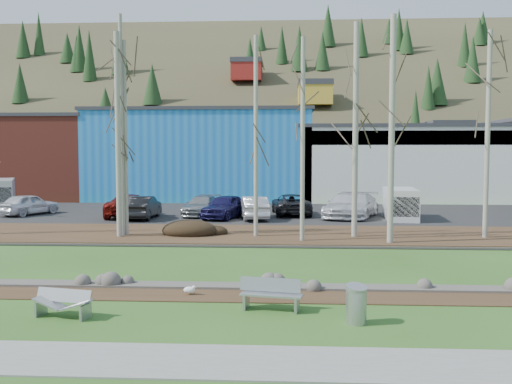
# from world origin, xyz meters

# --- Properties ---
(ground) EXTENTS (200.00, 200.00, 0.00)m
(ground) POSITION_xyz_m (0.00, 0.00, 0.00)
(ground) COLOR #2B521A
(ground) RESTS_ON ground
(footpath) EXTENTS (80.00, 2.00, 0.04)m
(footpath) POSITION_xyz_m (0.00, -3.50, 0.02)
(footpath) COLOR slate
(footpath) RESTS_ON ground
(dirt_strip) EXTENTS (80.00, 1.80, 0.03)m
(dirt_strip) POSITION_xyz_m (0.00, 2.10, 0.01)
(dirt_strip) COLOR #382616
(dirt_strip) RESTS_ON ground
(near_bank_rocks) EXTENTS (80.00, 0.80, 0.50)m
(near_bank_rocks) POSITION_xyz_m (0.00, 3.10, 0.00)
(near_bank_rocks) COLOR #47423D
(near_bank_rocks) RESTS_ON ground
(river) EXTENTS (80.00, 8.00, 0.90)m
(river) POSITION_xyz_m (0.00, 7.20, 0.00)
(river) COLOR black
(river) RESTS_ON ground
(far_bank_rocks) EXTENTS (80.00, 0.80, 0.46)m
(far_bank_rocks) POSITION_xyz_m (0.00, 11.30, 0.00)
(far_bank_rocks) COLOR #47423D
(far_bank_rocks) RESTS_ON ground
(far_bank) EXTENTS (80.00, 7.00, 0.15)m
(far_bank) POSITION_xyz_m (0.00, 14.50, 0.07)
(far_bank) COLOR #382616
(far_bank) RESTS_ON ground
(parking_lot) EXTENTS (80.00, 14.00, 0.14)m
(parking_lot) POSITION_xyz_m (0.00, 25.00, 0.07)
(parking_lot) COLOR black
(parking_lot) RESTS_ON ground
(building_brick) EXTENTS (16.32, 12.24, 7.80)m
(building_brick) POSITION_xyz_m (-24.00, 39.00, 3.91)
(building_brick) COLOR brown
(building_brick) RESTS_ON ground
(building_blue) EXTENTS (20.40, 12.24, 8.30)m
(building_blue) POSITION_xyz_m (-6.00, 39.00, 4.16)
(building_blue) COLOR #2987D5
(building_blue) RESTS_ON ground
(building_white) EXTENTS (18.36, 12.24, 6.80)m
(building_white) POSITION_xyz_m (12.00, 38.98, 3.41)
(building_white) COLOR silver
(building_white) RESTS_ON ground
(hillside) EXTENTS (160.00, 72.00, 35.00)m
(hillside) POSITION_xyz_m (0.00, 84.00, 17.50)
(hillside) COLOR #332E1E
(hillside) RESTS_ON ground
(bench_intact) EXTENTS (1.80, 0.82, 0.87)m
(bench_intact) POSITION_xyz_m (1.54, 0.59, 0.44)
(bench_intact) COLOR #A0A3A5
(bench_intact) RESTS_ON ground
(bench_damaged) EXTENTS (1.69, 0.85, 0.72)m
(bench_damaged) POSITION_xyz_m (-4.00, -0.41, 0.36)
(bench_damaged) COLOR #A0A3A5
(bench_damaged) RESTS_ON ground
(litter_bin) EXTENTS (0.70, 0.70, 0.92)m
(litter_bin) POSITION_xyz_m (3.76, -0.59, 0.46)
(litter_bin) COLOR #A0A3A5
(litter_bin) RESTS_ON ground
(seagull) EXTENTS (0.44, 0.22, 0.32)m
(seagull) POSITION_xyz_m (-1.00, 2.02, 0.18)
(seagull) COLOR gold
(seagull) RESTS_ON ground
(dirt_mound) EXTENTS (2.85, 2.01, 0.56)m
(dirt_mound) POSITION_xyz_m (-3.09, 13.91, 0.43)
(dirt_mound) COLOR black
(dirt_mound) RESTS_ON far_bank
(birch_1) EXTENTS (0.19, 0.19, 11.17)m
(birch_1) POSITION_xyz_m (-6.44, 13.53, 5.74)
(birch_1) COLOR #B7B4A4
(birch_1) RESTS_ON far_bank
(birch_2) EXTENTS (0.28, 0.28, 10.21)m
(birch_2) POSITION_xyz_m (-6.51, 13.09, 5.26)
(birch_2) COLOR #B7B4A4
(birch_2) RESTS_ON far_bank
(birch_3) EXTENTS (0.22, 0.22, 9.89)m
(birch_3) POSITION_xyz_m (-6.32, 13.70, 5.10)
(birch_3) COLOR #B7B4A4
(birch_3) RESTS_ON far_bank
(birch_4) EXTENTS (0.21, 0.21, 10.06)m
(birch_4) POSITION_xyz_m (0.37, 13.64, 5.18)
(birch_4) COLOR #B7B4A4
(birch_4) RESTS_ON far_bank
(birch_5) EXTENTS (0.22, 0.22, 9.69)m
(birch_5) POSITION_xyz_m (2.69, 12.28, 5.00)
(birch_5) COLOR #B7B4A4
(birch_5) RESTS_ON far_bank
(birch_6) EXTENTS (0.28, 0.28, 10.59)m
(birch_6) POSITION_xyz_m (6.82, 11.90, 5.44)
(birch_6) COLOR #B7B4A4
(birch_6) RESTS_ON far_bank
(birch_7) EXTENTS (0.28, 0.28, 10.68)m
(birch_7) POSITION_xyz_m (5.36, 13.76, 5.49)
(birch_7) COLOR #B7B4A4
(birch_7) RESTS_ON far_bank
(birch_8) EXTENTS (0.24, 0.24, 10.23)m
(birch_8) POSITION_xyz_m (11.87, 13.84, 5.27)
(birch_8) COLOR #B7B4A4
(birch_8) RESTS_ON far_bank
(car_0) EXTENTS (3.30, 4.57, 1.45)m
(car_0) POSITION_xyz_m (-15.63, 22.59, 0.86)
(car_0) COLOR silver
(car_0) RESTS_ON parking_lot
(car_1) EXTENTS (1.57, 4.45, 1.46)m
(car_1) POSITION_xyz_m (-7.32, 20.83, 0.87)
(car_1) COLOR black
(car_1) RESTS_ON parking_lot
(car_2) EXTENTS (3.01, 5.59, 1.49)m
(car_2) POSITION_xyz_m (-8.53, 21.96, 0.89)
(car_2) COLOR maroon
(car_2) RESTS_ON parking_lot
(car_3) EXTENTS (2.42, 4.71, 1.31)m
(car_3) POSITION_xyz_m (-3.80, 22.86, 0.79)
(car_3) COLOR gray
(car_3) RESTS_ON parking_lot
(car_4) EXTENTS (3.08, 4.82, 1.53)m
(car_4) POSITION_xyz_m (-2.06, 21.29, 0.90)
(car_4) COLOR #1A184A
(car_4) RESTS_ON parking_lot
(car_5) EXTENTS (2.27, 4.61, 1.45)m
(car_5) POSITION_xyz_m (-0.18, 21.05, 0.87)
(car_5) COLOR silver
(car_5) RESTS_ON parking_lot
(car_6) EXTENTS (2.88, 5.32, 1.42)m
(car_6) POSITION_xyz_m (2.21, 23.68, 0.85)
(car_6) COLOR #262528
(car_6) RESTS_ON parking_lot
(car_7) EXTENTS (3.85, 5.81, 1.56)m
(car_7) POSITION_xyz_m (5.79, 22.28, 0.92)
(car_7) COLOR silver
(car_7) RESTS_ON parking_lot
(car_8) EXTENTS (3.85, 5.81, 1.56)m
(car_8) POSITION_xyz_m (6.46, 22.28, 0.92)
(car_8) COLOR silver
(car_8) RESTS_ON parking_lot
(van_white) EXTENTS (2.20, 4.58, 1.94)m
(van_white) POSITION_xyz_m (9.16, 21.45, 1.11)
(van_white) COLOR white
(van_white) RESTS_ON parking_lot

